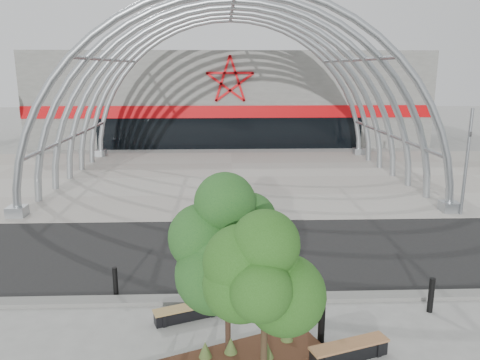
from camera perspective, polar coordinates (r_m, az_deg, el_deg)
ground at (r=14.31m, az=0.61°, el=-14.00°), size 140.00×140.00×0.00m
road at (r=17.48m, az=0.06°, el=-8.67°), size 140.00×7.00×0.02m
forecourt at (r=28.94m, az=-0.84°, el=0.35°), size 60.00×17.00×0.04m
kerb at (r=14.06m, az=0.66°, el=-14.25°), size 60.00×0.50×0.12m
arena_building at (r=46.21m, az=-1.37°, el=10.25°), size 34.00×15.24×8.00m
vault_canopy at (r=28.94m, az=-0.84°, el=0.34°), size 20.80×15.80×20.36m
planting_bed at (r=11.49m, az=-1.35°, el=-20.92°), size 4.68×2.97×0.47m
signal_pole at (r=23.35m, az=25.91°, el=2.16°), size 0.19×0.69×4.90m
street_tree_0 at (r=10.50m, az=-1.56°, el=-7.02°), size 1.79×1.79×4.07m
street_tree_1 at (r=9.07m, az=3.06°, el=-11.40°), size 1.64×1.64×3.89m
bench_0 at (r=13.17m, az=-6.45°, el=-15.78°), size 1.83×1.02×0.38m
bench_1 at (r=11.84m, az=13.16°, el=-19.66°), size 1.98×1.02×0.41m
bollard_0 at (r=14.64m, az=-14.95°, el=-11.88°), size 0.14×0.14×0.90m
bollard_1 at (r=14.36m, az=-2.11°, el=-11.36°), size 0.18×0.18×1.15m
bollard_2 at (r=12.14m, az=9.91°, el=-16.79°), size 0.17×0.17×1.05m
bollard_3 at (r=14.28m, az=5.11°, el=-11.56°), size 0.18×0.18×1.15m
bollard_4 at (r=14.30m, az=22.27°, el=-12.87°), size 0.16×0.16×1.00m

